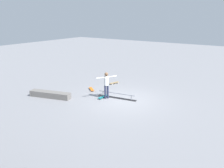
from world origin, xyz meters
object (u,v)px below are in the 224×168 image
skater_main (106,84)px  loose_skateboard_orange (91,89)px  loose_skateboard_natural (114,83)px  skate_ledge (50,95)px  skateboard_main (103,97)px  grind_rail (117,96)px

skater_main → loose_skateboard_orange: skater_main is taller
loose_skateboard_natural → skate_ledge: bearing=177.1°
skate_ledge → skateboard_main: size_ratio=3.20×
loose_skateboard_orange → skater_main: bearing=-164.8°
loose_skateboard_orange → loose_skateboard_natural: same height
skateboard_main → loose_skateboard_orange: bearing=66.8°
skate_ledge → skater_main: bearing=-149.1°
skater_main → grind_rail: bearing=-17.5°
loose_skateboard_orange → grind_rail: bearing=-150.6°
loose_skateboard_orange → skate_ledge: bearing=102.6°
grind_rail → skate_ledge: bearing=23.5°
grind_rail → skater_main: bearing=32.2°
skate_ledge → loose_skateboard_natural: skate_ledge is taller
skate_ledge → skater_main: skater_main is taller
skate_ledge → grind_rail: bearing=-147.6°
skater_main → loose_skateboard_natural: skater_main is taller
grind_rail → skateboard_main: size_ratio=3.06×
skater_main → loose_skateboard_natural: (1.29, -2.79, -0.85)m
skate_ledge → skater_main: 3.49m
skate_ledge → skateboard_main: skate_ledge is taller
grind_rail → skateboard_main: grind_rail is taller
skateboard_main → grind_rail: bearing=-53.6°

